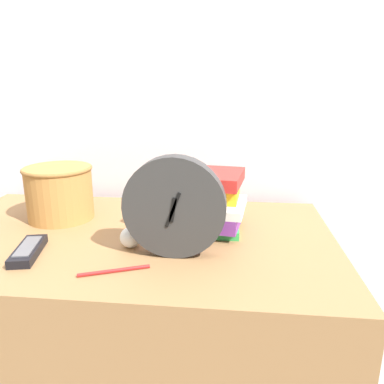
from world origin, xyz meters
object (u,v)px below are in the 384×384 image
(basket, at_px, (59,191))
(tv_remote, at_px, (28,250))
(pen, at_px, (114,271))
(desk_clock, at_px, (174,207))
(crumpled_paper_ball, at_px, (130,237))
(book_stack, at_px, (205,200))

(basket, bearing_deg, tv_remote, -82.43)
(pen, bearing_deg, desk_clock, 40.43)
(desk_clock, height_order, pen, desk_clock)
(basket, bearing_deg, pen, -50.27)
(desk_clock, xyz_separation_m, pen, (-0.12, -0.10, -0.11))
(basket, height_order, crumpled_paper_ball, basket)
(book_stack, relative_size, crumpled_paper_ball, 4.89)
(desk_clock, bearing_deg, pen, -139.57)
(book_stack, height_order, tv_remote, book_stack)
(pen, bearing_deg, book_stack, 58.02)
(basket, relative_size, tv_remote, 1.25)
(desk_clock, bearing_deg, crumpled_paper_ball, 164.18)
(book_stack, distance_m, pen, 0.33)
(desk_clock, bearing_deg, tv_remote, -174.00)
(crumpled_paper_ball, height_order, pen, crumpled_paper_ball)
(desk_clock, height_order, basket, desk_clock)
(basket, height_order, tv_remote, basket)
(tv_remote, bearing_deg, basket, 97.57)
(crumpled_paper_ball, bearing_deg, book_stack, 40.04)
(crumpled_paper_ball, relative_size, pen, 0.35)
(book_stack, xyz_separation_m, basket, (-0.43, 0.04, 0.00))
(book_stack, bearing_deg, pen, -121.98)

